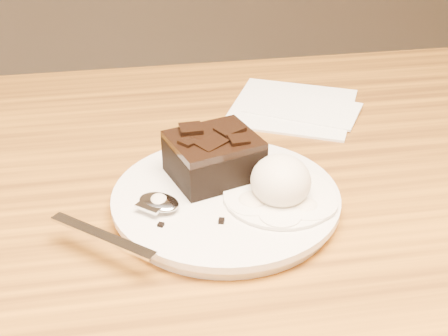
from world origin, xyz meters
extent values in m
cylinder|color=silver|center=(0.10, 0.02, 0.76)|extent=(0.21, 0.21, 0.02)
cube|color=black|center=(0.09, 0.06, 0.79)|extent=(0.10, 0.09, 0.04)
ellipsoid|color=white|center=(0.15, 0.01, 0.79)|extent=(0.06, 0.06, 0.05)
cylinder|color=white|center=(0.15, 0.01, 0.77)|extent=(0.11, 0.11, 0.00)
cube|color=white|center=(0.22, 0.23, 0.75)|extent=(0.20, 0.20, 0.01)
cube|color=black|center=(0.09, -0.02, 0.77)|extent=(0.01, 0.01, 0.00)
cube|color=black|center=(0.04, -0.02, 0.77)|extent=(0.01, 0.01, 0.00)
camera|label=1|loc=(0.02, -0.46, 1.09)|focal=50.24mm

